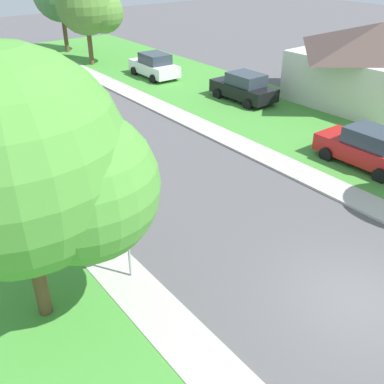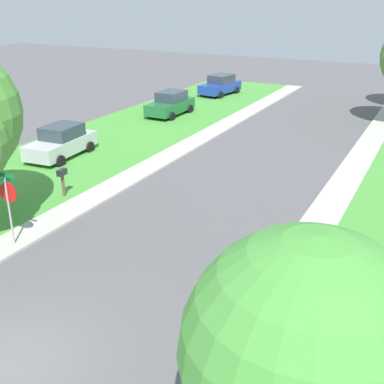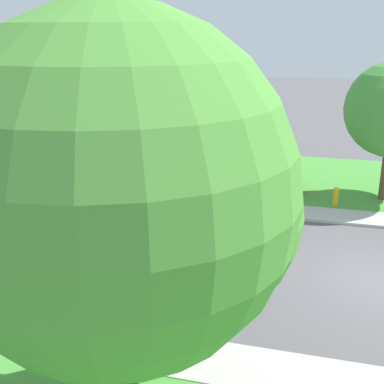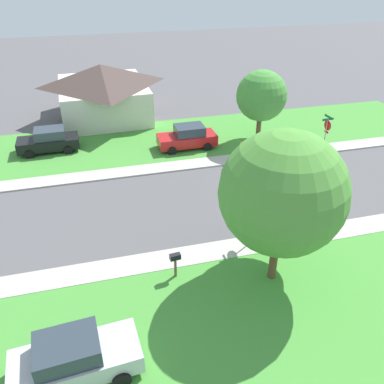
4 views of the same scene
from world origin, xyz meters
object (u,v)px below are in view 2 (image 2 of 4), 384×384
object	(u,v)px
stop_sign_far_corner	(8,197)
car_red_near_corner	(369,315)
car_blue_behind_trees	(220,85)
car_green_kerbside_mid	(171,104)
car_silver_across_road	(61,142)
tree_across_right	(318,370)
mailbox	(62,176)

from	to	relation	value
stop_sign_far_corner	car_red_near_corner	size ratio (longest dim) A/B	0.64
car_blue_behind_trees	car_green_kerbside_mid	bearing A→B (deg)	-90.41
car_silver_across_road	car_blue_behind_trees	xyz separation A→B (m)	(0.50, 19.75, 0.00)
tree_across_right	car_silver_across_road	bearing A→B (deg)	140.91
car_red_near_corner	stop_sign_far_corner	bearing A→B (deg)	-178.62
stop_sign_far_corner	mailbox	distance (m)	4.54
car_blue_behind_trees	tree_across_right	world-z (taller)	tree_across_right
car_red_near_corner	car_blue_behind_trees	bearing A→B (deg)	120.88
stop_sign_far_corner	mailbox	world-z (taller)	stop_sign_far_corner
car_silver_across_road	tree_across_right	bearing A→B (deg)	-39.09
car_green_kerbside_mid	mailbox	world-z (taller)	car_green_kerbside_mid
stop_sign_far_corner	car_silver_across_road	xyz separation A→B (m)	(-5.29, 8.58, -1.01)
car_silver_across_road	car_blue_behind_trees	bearing A→B (deg)	88.56
stop_sign_far_corner	car_silver_across_road	distance (m)	10.13
mailbox	car_blue_behind_trees	bearing A→B (deg)	98.00
car_silver_across_road	mailbox	distance (m)	5.83
mailbox	car_silver_across_road	bearing A→B (deg)	131.78
stop_sign_far_corner	car_blue_behind_trees	xyz separation A→B (m)	(-4.79, 28.33, -1.01)
stop_sign_far_corner	car_blue_behind_trees	bearing A→B (deg)	99.60
car_silver_across_road	car_red_near_corner	bearing A→B (deg)	-25.65
car_green_kerbside_mid	car_red_near_corner	bearing A→B (deg)	-49.11
stop_sign_far_corner	tree_across_right	size ratio (longest dim) A/B	0.50
car_silver_across_road	tree_across_right	xyz separation A→B (m)	(17.12, -13.91, 2.68)
car_silver_across_road	mailbox	size ratio (longest dim) A/B	3.38
car_silver_across_road	stop_sign_far_corner	bearing A→B (deg)	-58.35
tree_across_right	car_green_kerbside_mid	bearing A→B (deg)	123.66
stop_sign_far_corner	tree_across_right	xyz separation A→B (m)	(11.83, -5.33, 1.67)
mailbox	stop_sign_far_corner	bearing A→B (deg)	-71.66
car_green_kerbside_mid	mailbox	bearing A→B (deg)	-77.45
car_silver_across_road	car_green_kerbside_mid	size ratio (longest dim) A/B	1.02
car_blue_behind_trees	car_red_near_corner	size ratio (longest dim) A/B	1.04
car_green_kerbside_mid	stop_sign_far_corner	bearing A→B (deg)	-76.18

